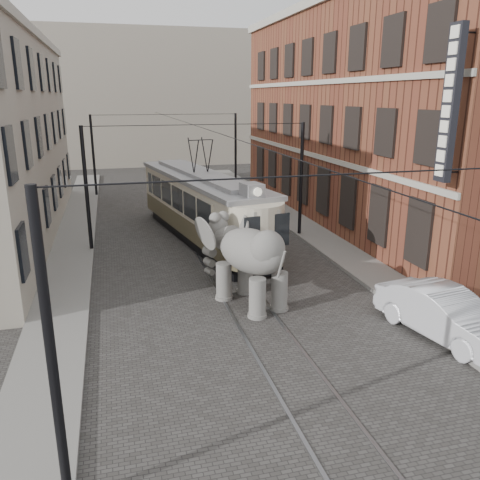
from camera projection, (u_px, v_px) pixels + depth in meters
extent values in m
plane|color=#3F3C3A|center=(233.00, 284.00, 19.77)|extent=(120.00, 120.00, 0.00)
cube|color=slate|center=(367.00, 270.00, 21.21)|extent=(2.00, 60.00, 0.15)
cube|color=slate|center=(62.00, 299.00, 18.17)|extent=(2.00, 60.00, 0.15)
cube|color=brown|center=(376.00, 118.00, 29.11)|extent=(8.00, 26.00, 12.00)
cube|color=#9F9684|center=(147.00, 98.00, 54.91)|extent=(28.00, 10.00, 14.00)
imported|color=silver|center=(445.00, 314.00, 15.25)|extent=(2.58, 4.93, 1.55)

